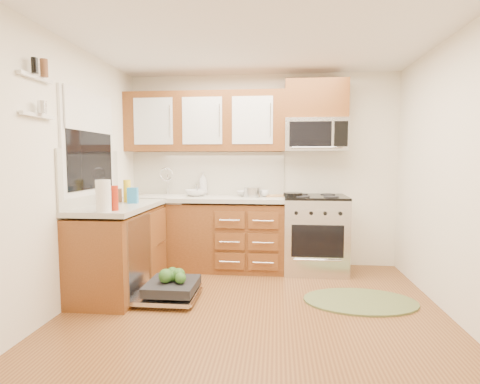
# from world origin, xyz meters

# --- Properties ---
(floor) EXTENTS (3.50, 3.50, 0.00)m
(floor) POSITION_xyz_m (0.00, 0.00, 0.00)
(floor) COLOR brown
(floor) RESTS_ON ground
(ceiling) EXTENTS (3.50, 3.50, 0.00)m
(ceiling) POSITION_xyz_m (0.00, 0.00, 2.50)
(ceiling) COLOR white
(ceiling) RESTS_ON ground
(wall_back) EXTENTS (3.50, 0.04, 2.50)m
(wall_back) POSITION_xyz_m (0.00, 1.75, 1.25)
(wall_back) COLOR white
(wall_back) RESTS_ON ground
(wall_front) EXTENTS (3.50, 0.04, 2.50)m
(wall_front) POSITION_xyz_m (0.00, -1.75, 1.25)
(wall_front) COLOR white
(wall_front) RESTS_ON ground
(wall_left) EXTENTS (0.04, 3.50, 2.50)m
(wall_left) POSITION_xyz_m (-1.75, 0.00, 1.25)
(wall_left) COLOR white
(wall_left) RESTS_ON ground
(wall_right) EXTENTS (0.04, 3.50, 2.50)m
(wall_right) POSITION_xyz_m (1.75, 0.00, 1.25)
(wall_right) COLOR white
(wall_right) RESTS_ON ground
(base_cabinet_back) EXTENTS (2.05, 0.60, 0.85)m
(base_cabinet_back) POSITION_xyz_m (-0.73, 1.45, 0.42)
(base_cabinet_back) COLOR #5B3014
(base_cabinet_back) RESTS_ON ground
(base_cabinet_left) EXTENTS (0.60, 1.25, 0.85)m
(base_cabinet_left) POSITION_xyz_m (-1.45, 0.52, 0.42)
(base_cabinet_left) COLOR #5B3014
(base_cabinet_left) RESTS_ON ground
(countertop_back) EXTENTS (2.07, 0.64, 0.05)m
(countertop_back) POSITION_xyz_m (-0.72, 1.44, 0.90)
(countertop_back) COLOR beige
(countertop_back) RESTS_ON base_cabinet_back
(countertop_left) EXTENTS (0.64, 1.27, 0.05)m
(countertop_left) POSITION_xyz_m (-1.44, 0.53, 0.90)
(countertop_left) COLOR beige
(countertop_left) RESTS_ON base_cabinet_left
(backsplash_back) EXTENTS (2.05, 0.02, 0.57)m
(backsplash_back) POSITION_xyz_m (-0.73, 1.74, 1.21)
(backsplash_back) COLOR beige
(backsplash_back) RESTS_ON ground
(backsplash_left) EXTENTS (0.02, 1.25, 0.57)m
(backsplash_left) POSITION_xyz_m (-1.74, 0.52, 1.21)
(backsplash_left) COLOR beige
(backsplash_left) RESTS_ON ground
(upper_cabinets) EXTENTS (2.05, 0.35, 0.75)m
(upper_cabinets) POSITION_xyz_m (-0.73, 1.57, 1.88)
(upper_cabinets) COLOR #5B3014
(upper_cabinets) RESTS_ON ground
(cabinet_over_mw) EXTENTS (0.76, 0.35, 0.47)m
(cabinet_over_mw) POSITION_xyz_m (0.68, 1.57, 2.13)
(cabinet_over_mw) COLOR #5B3014
(cabinet_over_mw) RESTS_ON ground
(range) EXTENTS (0.76, 0.64, 0.95)m
(range) POSITION_xyz_m (0.68, 1.43, 0.47)
(range) COLOR silver
(range) RESTS_ON ground
(microwave) EXTENTS (0.76, 0.38, 0.40)m
(microwave) POSITION_xyz_m (0.68, 1.55, 1.70)
(microwave) COLOR silver
(microwave) RESTS_ON ground
(sink) EXTENTS (0.62, 0.50, 0.26)m
(sink) POSITION_xyz_m (-1.25, 1.42, 0.80)
(sink) COLOR white
(sink) RESTS_ON ground
(dishwasher) EXTENTS (0.70, 0.60, 0.20)m
(dishwasher) POSITION_xyz_m (-0.86, 0.30, 0.10)
(dishwasher) COLOR silver
(dishwasher) RESTS_ON ground
(window) EXTENTS (0.03, 1.05, 1.05)m
(window) POSITION_xyz_m (-1.74, 0.50, 1.55)
(window) COLOR white
(window) RESTS_ON ground
(window_blind) EXTENTS (0.02, 0.96, 0.40)m
(window_blind) POSITION_xyz_m (-1.71, 0.50, 1.88)
(window_blind) COLOR white
(window_blind) RESTS_ON ground
(shelf_upper) EXTENTS (0.04, 0.40, 0.03)m
(shelf_upper) POSITION_xyz_m (-1.72, -0.35, 2.05)
(shelf_upper) COLOR white
(shelf_upper) RESTS_ON ground
(shelf_lower) EXTENTS (0.04, 0.40, 0.03)m
(shelf_lower) POSITION_xyz_m (-1.72, -0.35, 1.75)
(shelf_lower) COLOR white
(shelf_lower) RESTS_ON ground
(rug) EXTENTS (1.22, 0.91, 0.02)m
(rug) POSITION_xyz_m (1.03, 0.43, 0.01)
(rug) COLOR #5F6F3F
(rug) RESTS_ON ground
(skillet) EXTENTS (0.25, 0.25, 0.04)m
(skillet) POSITION_xyz_m (0.40, 1.34, 0.97)
(skillet) COLOR black
(skillet) RESTS_ON range
(stock_pot) EXTENTS (0.25, 0.25, 0.13)m
(stock_pot) POSITION_xyz_m (-0.10, 1.42, 0.99)
(stock_pot) COLOR silver
(stock_pot) RESTS_ON countertop_back
(cutting_board) EXTENTS (0.30, 0.24, 0.02)m
(cutting_board) POSITION_xyz_m (0.18, 1.54, 0.93)
(cutting_board) COLOR tan
(cutting_board) RESTS_ON countertop_back
(canister) EXTENTS (0.11, 0.11, 0.14)m
(canister) POSITION_xyz_m (-0.84, 1.65, 1.00)
(canister) COLOR silver
(canister) RESTS_ON countertop_back
(paper_towel_roll) EXTENTS (0.15, 0.15, 0.29)m
(paper_towel_roll) POSITION_xyz_m (-1.35, -0.02, 1.07)
(paper_towel_roll) COLOR white
(paper_towel_roll) RESTS_ON countertop_left
(mustard_bottle) EXTENTS (0.09, 0.09, 0.25)m
(mustard_bottle) POSITION_xyz_m (-1.44, 0.74, 1.05)
(mustard_bottle) COLOR yellow
(mustard_bottle) RESTS_ON countertop_left
(red_bottle) EXTENTS (0.07, 0.07, 0.23)m
(red_bottle) POSITION_xyz_m (-1.28, 0.07, 1.04)
(red_bottle) COLOR #AB240E
(red_bottle) RESTS_ON countertop_left
(wooden_box) EXTENTS (0.17, 0.15, 0.15)m
(wooden_box) POSITION_xyz_m (-1.58, 0.73, 1.00)
(wooden_box) COLOR brown
(wooden_box) RESTS_ON countertop_left
(blue_carton) EXTENTS (0.11, 0.07, 0.17)m
(blue_carton) POSITION_xyz_m (-1.34, 0.64, 1.01)
(blue_carton) COLOR #2980BF
(blue_carton) RESTS_ON countertop_left
(bowl_a) EXTENTS (0.28, 0.28, 0.07)m
(bowl_a) POSITION_xyz_m (-0.17, 1.55, 0.96)
(bowl_a) COLOR #999999
(bowl_a) RESTS_ON countertop_back
(bowl_b) EXTENTS (0.30, 0.30, 0.08)m
(bowl_b) POSITION_xyz_m (-0.84, 1.49, 0.97)
(bowl_b) COLOR #999999
(bowl_b) RESTS_ON countertop_back
(cup) EXTENTS (0.12, 0.12, 0.09)m
(cup) POSITION_xyz_m (0.05, 1.49, 0.97)
(cup) COLOR #999999
(cup) RESTS_ON countertop_back
(soap_bottle_a) EXTENTS (0.13, 0.13, 0.31)m
(soap_bottle_a) POSITION_xyz_m (-0.78, 1.68, 1.08)
(soap_bottle_a) COLOR #999999
(soap_bottle_a) RESTS_ON countertop_back
(soap_bottle_b) EXTENTS (0.09, 0.09, 0.19)m
(soap_bottle_b) POSITION_xyz_m (-1.62, 0.65, 1.02)
(soap_bottle_b) COLOR #999999
(soap_bottle_b) RESTS_ON countertop_left
(soap_bottle_c) EXTENTS (0.15, 0.15, 0.15)m
(soap_bottle_c) POSITION_xyz_m (-1.51, 0.47, 1.00)
(soap_bottle_c) COLOR #999999
(soap_bottle_c) RESTS_ON countertop_left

